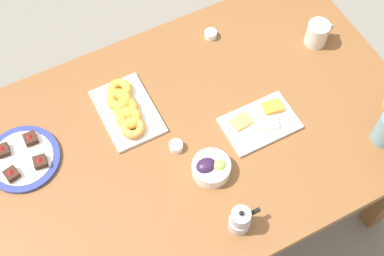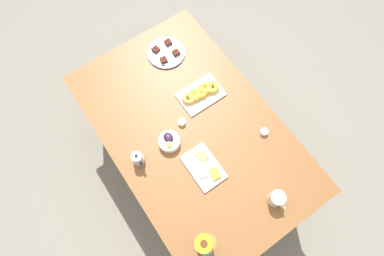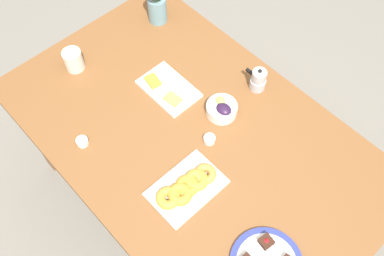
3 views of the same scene
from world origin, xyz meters
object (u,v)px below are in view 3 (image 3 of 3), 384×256
Objects in this scene: cheese_platter at (168,88)px; croissant_platter at (187,187)px; jam_cup_honey at (82,142)px; dining_table at (192,143)px; jam_cup_berry at (209,139)px; moka_pot at (258,80)px; grape_bowl at (222,109)px; coffee_mug at (73,60)px; flower_vase at (157,7)px.

croissant_platter is (-0.41, 0.26, 0.01)m from cheese_platter.
cheese_platter is at bearing -94.04° from jam_cup_honey.
jam_cup_berry is at bearing -161.28° from dining_table.
dining_table is 33.33× the size of jam_cup_honey.
cheese_platter reaches higher than jam_cup_berry.
jam_cup_honey is at bearing 68.46° from moka_pot.
grape_bowl is at bearing -65.35° from croissant_platter.
coffee_mug is (0.62, 0.15, 0.14)m from dining_table.
cheese_platter reaches higher than jam_cup_honey.
moka_pot is (0.15, -0.56, 0.03)m from croissant_platter.
coffee_mug is at bearing 25.98° from grape_bowl.
grape_bowl reaches higher than jam_cup_berry.
croissant_platter is at bearing 132.49° from dining_table.
grape_bowl reaches higher than dining_table.
grape_bowl is 2.73× the size of jam_cup_berry.
dining_table is 0.13m from jam_cup_berry.
coffee_mug reaches higher than jam_cup_honey.
cheese_platter is at bearing 144.81° from flower_vase.
coffee_mug is 0.47m from flower_vase.
dining_table is at bearing 162.47° from cheese_platter.
coffee_mug is at bearing -2.88° from croissant_platter.
jam_cup_berry is 0.35m from moka_pot.
flower_vase is at bearing -33.88° from croissant_platter.
cheese_platter is 1.07× the size of flower_vase.
grape_bowl is 0.38m from croissant_platter.
dining_table is 0.20m from grape_bowl.
moka_pot reaches higher than jam_cup_honey.
croissant_platter is 5.83× the size of jam_cup_honey.
jam_cup_berry is (0.09, -0.21, -0.01)m from croissant_platter.
jam_cup_honey is (0.44, 0.17, -0.01)m from croissant_platter.
cheese_platter is 0.31m from jam_cup_berry.
jam_cup_berry is (-0.69, -0.17, -0.04)m from coffee_mug.
jam_cup_berry is (-0.34, -0.38, 0.00)m from jam_cup_honey.
cheese_platter is 5.42× the size of jam_cup_berry.
dining_table is at bearing 86.74° from moka_pot.
croissant_platter is at bearing 105.04° from moka_pot.
dining_table is 0.28m from croissant_platter.
coffee_mug is at bearing 86.40° from flower_vase.
jam_cup_berry reaches higher than dining_table.
flower_vase is at bearing -93.60° from coffee_mug.
dining_table is 33.33× the size of jam_cup_berry.
croissant_platter is 0.58m from moka_pot.
jam_cup_berry is 0.40× the size of moka_pot.
croissant_platter is at bearing 146.12° from flower_vase.
jam_cup_honey is at bearing 21.27° from croissant_platter.
grape_bowl is 0.62m from flower_vase.
moka_pot is (-0.01, -0.21, 0.02)m from grape_bowl.
moka_pot reaches higher than cheese_platter.
coffee_mug is 0.49× the size of flower_vase.
flower_vase reaches higher than dining_table.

